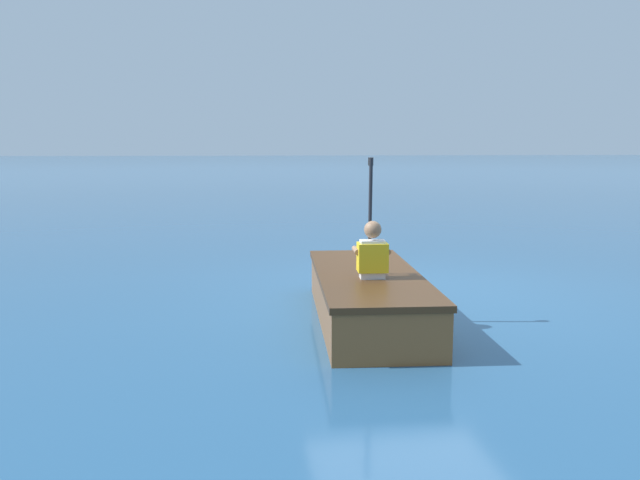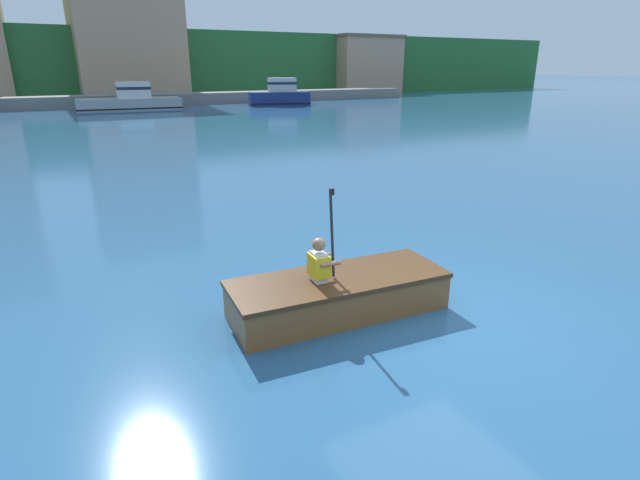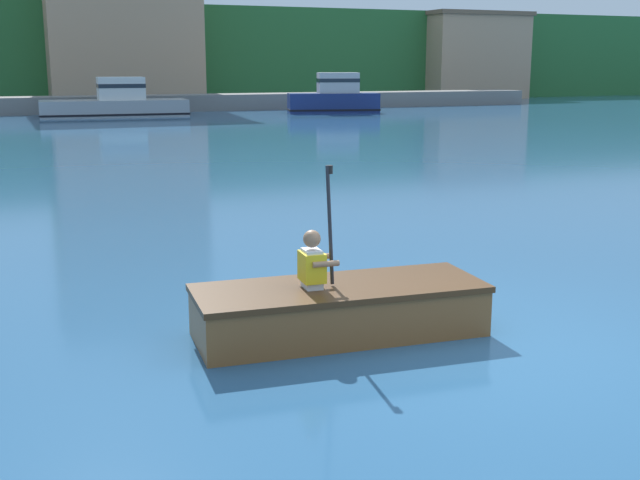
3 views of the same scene
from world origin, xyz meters
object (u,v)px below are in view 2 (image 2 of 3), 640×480
(moored_boat_dock_center_far, at_px, (280,95))
(person_paddler, at_px, (320,261))
(moored_boat_dock_west_inner, at_px, (130,100))
(rowboat_foreground, at_px, (341,292))

(moored_boat_dock_center_far, xyz_separation_m, person_paddler, (-14.62, -33.36, -0.05))
(moored_boat_dock_west_inner, height_order, person_paddler, moored_boat_dock_west_inner)
(moored_boat_dock_west_inner, distance_m, person_paddler, 35.02)
(moored_boat_dock_west_inner, xyz_separation_m, person_paddler, (-3.25, -34.87, 0.11))
(moored_boat_dock_west_inner, distance_m, moored_boat_dock_center_far, 11.47)
(moored_boat_dock_west_inner, height_order, rowboat_foreground, moored_boat_dock_west_inner)
(moored_boat_dock_center_far, distance_m, rowboat_foreground, 36.33)
(moored_boat_dock_west_inner, xyz_separation_m, rowboat_foreground, (-2.94, -34.89, -0.38))
(rowboat_foreground, bearing_deg, moored_boat_dock_center_far, 66.80)
(person_paddler, bearing_deg, rowboat_foreground, -4.50)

